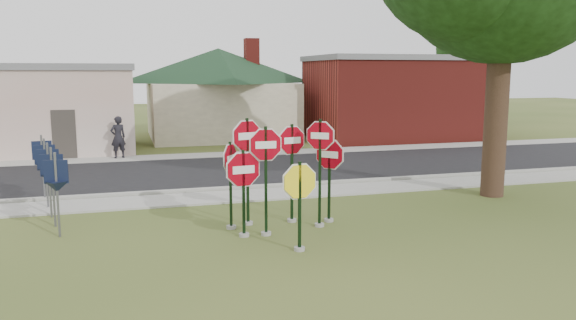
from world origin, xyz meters
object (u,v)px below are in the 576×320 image
object	(u,v)px
stop_sign_yellow	(300,196)
stop_sign_center	(266,165)
stop_sign_left	(243,182)
pedestrian	(118,137)

from	to	relation	value
stop_sign_yellow	stop_sign_center	bearing A→B (deg)	107.05
stop_sign_center	stop_sign_yellow	size ratio (longest dim) A/B	1.31
stop_sign_center	stop_sign_left	size ratio (longest dim) A/B	1.24
stop_sign_center	stop_sign_left	bearing A→B (deg)	176.07
stop_sign_yellow	pedestrian	size ratio (longest dim) A/B	1.11
stop_sign_center	stop_sign_left	xyz separation A→B (m)	(-0.53, 0.04, -0.38)
pedestrian	stop_sign_left	bearing A→B (deg)	81.30
stop_sign_center	stop_sign_yellow	xyz separation A→B (m)	(0.41, -1.33, -0.47)
stop_sign_yellow	stop_sign_left	bearing A→B (deg)	124.33
stop_sign_center	stop_sign_yellow	distance (m)	1.47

